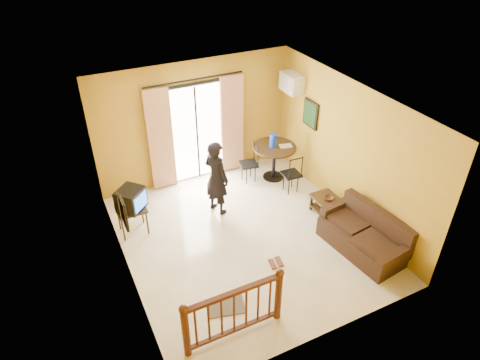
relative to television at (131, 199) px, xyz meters
name	(u,v)px	position (x,y,z in m)	size (l,w,h in m)	color
ground	(246,238)	(1.87, -1.15, -0.78)	(5.00, 5.00, 0.00)	beige
room_shell	(246,164)	(1.87, -1.15, 0.92)	(5.00, 5.00, 5.00)	white
balcony_door	(197,132)	(1.87, 1.28, 0.40)	(2.25, 0.14, 2.46)	black
tv_table	(131,212)	(-0.03, 0.00, -0.29)	(0.56, 0.47, 0.56)	black
television	(131,199)	(0.00, 0.00, 0.00)	(0.65, 0.64, 0.43)	black
picture_left	(123,211)	(-0.35, -1.35, 0.77)	(0.05, 0.42, 0.52)	black
dining_table	(274,153)	(3.43, 0.50, -0.12)	(1.00, 1.00, 0.83)	black
water_jug	(273,140)	(3.40, 0.52, 0.20)	(0.17, 0.17, 0.31)	#1334B7
serving_tray	(286,146)	(3.66, 0.40, 0.06)	(0.28, 0.18, 0.02)	white
dining_chairs	(269,185)	(3.17, 0.24, -0.78)	(1.09, 1.23, 0.95)	black
air_conditioner	(291,83)	(3.96, 0.80, 1.37)	(0.31, 0.60, 0.40)	white
botanical_print	(311,114)	(4.08, 0.15, 0.87)	(0.05, 0.50, 0.60)	black
coffee_table	(330,207)	(3.72, -1.34, -0.52)	(0.50, 0.89, 0.40)	black
bowl	(329,198)	(3.72, -1.25, -0.36)	(0.18, 0.18, 0.06)	#512B1C
sofa	(365,236)	(3.72, -2.40, -0.47)	(0.99, 1.83, 0.83)	#311D13
standing_person	(216,178)	(1.73, -0.08, 0.04)	(0.60, 0.39, 1.64)	black
stair_balustrade	(234,310)	(0.72, -3.05, -0.22)	(1.63, 0.13, 1.04)	#471E0F
doormat	(226,306)	(0.82, -2.51, -0.77)	(0.60, 0.40, 0.02)	#574F46
sandals	(276,263)	(2.04, -2.02, -0.77)	(0.29, 0.26, 0.03)	#512B1C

